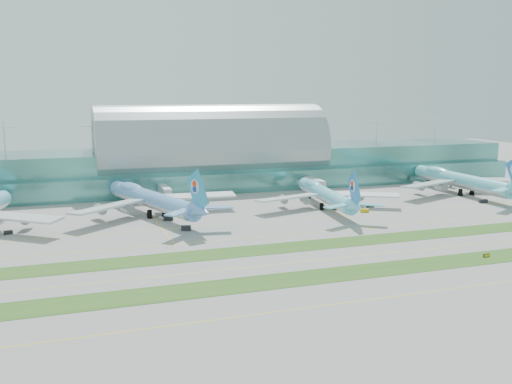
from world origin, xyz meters
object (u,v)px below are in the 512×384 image
object	(u,v)px
airliner_c	(325,193)
airliner_b	(151,198)
terminal	(211,160)
airliner_d	(460,179)
taxiway_sign_east	(486,255)

from	to	relation	value
airliner_c	airliner_b	bearing A→B (deg)	179.34
airliner_b	airliner_c	size ratio (longest dim) A/B	1.09
airliner_c	terminal	bearing A→B (deg)	120.39
airliner_c	airliner_d	xyz separation A→B (m)	(78.03, 9.93, 0.90)
terminal	taxiway_sign_east	distance (m)	163.48
terminal	airliner_c	size ratio (longest dim) A/B	4.62
airliner_c	airliner_d	distance (m)	78.67
terminal	taxiway_sign_east	xyz separation A→B (m)	(45.77, -156.34, -13.71)
terminal	airliner_b	xyz separation A→B (m)	(-41.29, -63.02, -7.21)
airliner_b	taxiway_sign_east	world-z (taller)	airliner_b
airliner_c	taxiway_sign_east	size ratio (longest dim) A/B	29.59
airliner_b	airliner_d	xyz separation A→B (m)	(151.49, 0.93, 0.12)
airliner_d	taxiway_sign_east	size ratio (longest dim) A/B	33.80
airliner_b	airliner_d	world-z (taller)	airliner_d
airliner_b	airliner_c	distance (m)	74.01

